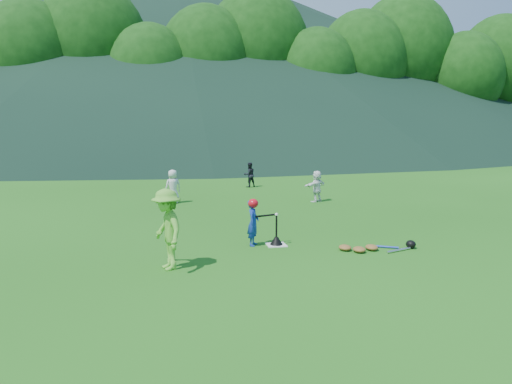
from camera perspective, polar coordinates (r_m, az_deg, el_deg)
ground at (r=11.79m, az=2.34°, el=-6.11°), size 120.00×120.00×0.00m
home_plate at (r=11.79m, az=2.34°, el=-6.06°), size 0.45×0.45×0.02m
baseball at (r=11.63m, az=2.36°, el=-2.59°), size 0.08×0.08×0.08m
batter_child at (r=11.66m, az=-0.33°, el=-3.54°), size 0.40×0.47×1.08m
adult_coach at (r=9.96m, az=-10.12°, el=-4.22°), size 0.88×1.17×1.61m
fielder_a at (r=17.62m, az=-9.48°, el=0.63°), size 0.67×0.55×1.18m
fielder_b at (r=21.43m, az=-0.76°, el=1.98°), size 0.61×0.53×1.07m
fielder_d at (r=17.82m, az=6.96°, el=0.66°), size 1.05×0.83×1.11m
batting_tee at (r=11.76m, az=2.34°, el=-5.50°), size 0.30×0.30×0.68m
batter_gear at (r=11.58m, az=-0.21°, el=-1.41°), size 0.73×0.26×0.44m
equipment_pile at (r=11.64m, az=13.11°, el=-6.18°), size 1.80×0.69×0.19m
outfield_fence at (r=39.25m, az=-7.17°, el=5.14°), size 70.07×0.08×1.33m
tree_line at (r=45.32m, az=-7.60°, el=15.09°), size 70.04×11.40×14.82m
distant_hills at (r=93.82m, az=-14.52°, el=15.62°), size 155.00×140.00×32.00m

